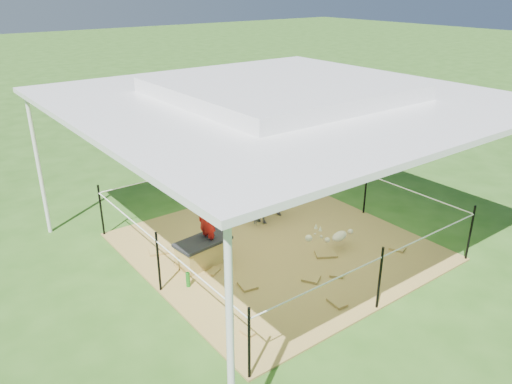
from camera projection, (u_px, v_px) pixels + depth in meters
ground at (277, 247)px, 8.76m from camera, size 90.00×90.00×0.00m
hay_patch at (277, 246)px, 8.75m from camera, size 4.60×4.60×0.03m
canopy_tent at (279, 95)px, 7.71m from camera, size 6.30×6.30×2.90m
rope_fence at (277, 214)px, 8.51m from camera, size 4.54×4.54×1.00m
straw_bale at (203, 253)px, 8.14m from camera, size 0.89×0.51×0.38m
dark_cloth at (203, 241)px, 8.06m from camera, size 0.95×0.56×0.05m
woman at (207, 213)px, 7.93m from camera, size 0.28×0.39×1.02m
green_bottle at (188, 280)px, 7.53m from camera, size 0.07×0.07×0.23m
pony at (274, 198)px, 9.55m from camera, size 1.14×0.75×0.88m
pink_hat at (275, 174)px, 9.36m from camera, size 0.27×0.27×0.13m
foal at (340, 235)px, 8.56m from camera, size 1.04×0.72×0.53m
trash_barrel at (253, 123)px, 14.76m from camera, size 0.61×0.61×0.87m
picnic_table_near at (162, 120)px, 15.25m from camera, size 2.15×1.76×0.78m
picnic_table_far at (249, 99)px, 18.20m from camera, size 2.20×2.01×0.75m
distant_person at (182, 117)px, 15.02m from camera, size 0.61×0.54×1.06m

